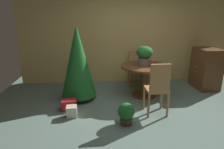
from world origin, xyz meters
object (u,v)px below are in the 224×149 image
(holiday_tree, at_px, (78,61))
(gift_box_red, at_px, (69,105))
(gift_box_cream, at_px, (72,111))
(round_dining_table, at_px, (145,75))
(flower_vase, at_px, (145,55))
(wooden_chair_far, at_px, (137,66))
(wooden_chair_near, at_px, (158,87))
(potted_plant, at_px, (126,113))
(wooden_cabinet, at_px, (206,68))

(holiday_tree, distance_m, gift_box_red, 0.98)
(gift_box_cream, bearing_deg, gift_box_red, 106.68)
(round_dining_table, distance_m, gift_box_cream, 1.90)
(flower_vase, distance_m, wooden_chair_far, 1.01)
(gift_box_cream, bearing_deg, wooden_chair_near, -2.26)
(wooden_chair_near, distance_m, potted_plant, 0.79)
(wooden_chair_far, bearing_deg, potted_plant, -106.53)
(holiday_tree, xyz_separation_m, wooden_cabinet, (3.28, 0.46, -0.37))
(potted_plant, bearing_deg, wooden_cabinet, 35.11)
(wooden_chair_far, distance_m, wooden_cabinet, 1.81)
(wooden_chair_near, xyz_separation_m, holiday_tree, (-1.54, 0.92, 0.32))
(wooden_chair_far, height_order, holiday_tree, holiday_tree)
(flower_vase, xyz_separation_m, holiday_tree, (-1.51, -0.03, -0.11))
(wooden_chair_near, bearing_deg, potted_plant, -155.36)
(holiday_tree, bearing_deg, wooden_cabinet, 7.99)
(holiday_tree, distance_m, wooden_cabinet, 3.34)
(round_dining_table, relative_size, wooden_cabinet, 1.06)
(wooden_chair_near, xyz_separation_m, gift_box_cream, (-1.62, 0.06, -0.47))
(potted_plant, bearing_deg, wooden_chair_far, 73.47)
(round_dining_table, xyz_separation_m, potted_plant, (-0.63, -1.25, -0.31))
(gift_box_cream, distance_m, wooden_cabinet, 3.64)
(holiday_tree, relative_size, gift_box_cream, 7.90)
(flower_vase, bearing_deg, round_dining_table, 22.36)
(wooden_chair_far, xyz_separation_m, potted_plant, (-0.63, -2.14, -0.31))
(wooden_chair_near, relative_size, holiday_tree, 0.61)
(round_dining_table, height_order, potted_plant, round_dining_table)
(wooden_chair_near, bearing_deg, gift_box_red, 167.91)
(round_dining_table, relative_size, flower_vase, 2.48)
(holiday_tree, relative_size, gift_box_red, 5.32)
(wooden_cabinet, bearing_deg, wooden_chair_near, -141.62)
(wooden_chair_far, distance_m, holiday_tree, 1.83)
(flower_vase, relative_size, potted_plant, 1.13)
(potted_plant, bearing_deg, wooden_chair_near, 24.64)
(gift_box_red, xyz_separation_m, potted_plant, (1.08, -0.66, 0.11))
(flower_vase, relative_size, wooden_cabinet, 0.43)
(wooden_chair_near, xyz_separation_m, gift_box_red, (-1.71, 0.37, -0.47))
(wooden_cabinet, bearing_deg, holiday_tree, -172.01)
(wooden_chair_far, xyz_separation_m, wooden_cabinet, (1.75, -0.46, -0.00))
(round_dining_table, bearing_deg, wooden_cabinet, 13.49)
(flower_vase, xyz_separation_m, gift_box_red, (-1.68, -0.58, -0.90))
(gift_box_cream, relative_size, wooden_cabinet, 0.20)
(round_dining_table, xyz_separation_m, wooden_chair_near, (0.00, -0.96, 0.05))
(flower_vase, distance_m, gift_box_cream, 2.03)
(gift_box_cream, xyz_separation_m, potted_plant, (0.99, -0.35, 0.11))
(round_dining_table, relative_size, wooden_chair_near, 1.08)
(round_dining_table, distance_m, wooden_chair_near, 0.97)
(gift_box_cream, bearing_deg, flower_vase, 29.15)
(round_dining_table, distance_m, flower_vase, 0.48)
(round_dining_table, xyz_separation_m, flower_vase, (-0.03, -0.01, 0.48))
(wooden_chair_near, bearing_deg, holiday_tree, 149.09)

